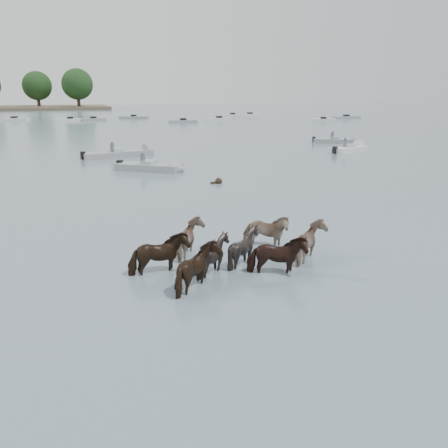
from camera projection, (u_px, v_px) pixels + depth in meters
name	position (u px, v px, depth m)	size (l,w,h in m)	color
ground	(183.00, 291.00, 12.84)	(400.00, 400.00, 0.00)	#4B5E6C
pony_herd	(234.00, 252.00, 14.57)	(6.82, 4.64, 1.54)	black
swimming_pony	(218.00, 182.00, 27.93)	(0.72, 0.44, 0.44)	black
motorboat_b	(159.00, 168.00, 32.20)	(5.02, 4.16, 1.92)	gray
motorboat_c	(127.00, 154.00, 39.65)	(6.55, 3.08, 1.92)	gray
motorboat_d	(353.00, 149.00, 42.95)	(4.83, 3.23, 1.92)	silver
motorboat_e	(342.00, 141.00, 49.59)	(5.11, 3.99, 1.92)	gray
distant_flotilla	(90.00, 120.00, 86.46)	(108.50, 25.63, 0.93)	gray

